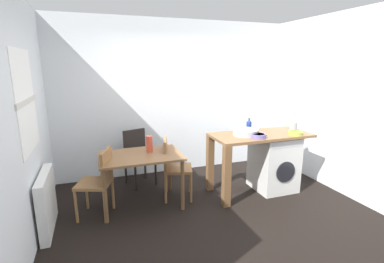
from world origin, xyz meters
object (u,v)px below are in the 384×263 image
at_px(chair_spare_by_wall, 138,154).
at_px(colander, 295,133).
at_px(chair_opposite, 173,165).
at_px(vase, 149,144).
at_px(dining_table, 140,161).
at_px(washing_machine, 274,163).
at_px(bottle_tall_green, 249,125).
at_px(mixing_bowl, 258,136).
at_px(utensil_crock, 294,126).
at_px(chair_person_seat, 99,179).

distance_m(chair_spare_by_wall, colander, 2.49).
height_order(chair_opposite, vase, vase).
xyz_separation_m(dining_table, chair_opposite, (0.48, 0.07, -0.14)).
bearing_deg(washing_machine, dining_table, 175.88).
height_order(bottle_tall_green, mixing_bowl, bottle_tall_green).
bearing_deg(dining_table, washing_machine, -4.12).
bearing_deg(colander, utensil_crock, 56.30).
distance_m(bottle_tall_green, colander, 0.69).
relative_size(utensil_crock, colander, 1.50).
xyz_separation_m(chair_person_seat, mixing_bowl, (2.18, -0.22, 0.45)).
bearing_deg(washing_machine, bottle_tall_green, 144.07).
bearing_deg(utensil_crock, colander, -123.70).
distance_m(chair_person_seat, utensil_crock, 3.02).
xyz_separation_m(chair_person_seat, chair_opposite, (1.03, 0.20, 0.00)).
relative_size(utensil_crock, vase, 1.33).
bearing_deg(bottle_tall_green, mixing_bowl, -103.11).
bearing_deg(chair_opposite, bottle_tall_green, 106.71).
bearing_deg(vase, colander, -12.52).
xyz_separation_m(chair_spare_by_wall, mixing_bowl, (1.55, -1.12, 0.45)).
bearing_deg(chair_person_seat, utensil_crock, -69.55).
height_order(washing_machine, colander, colander).
height_order(washing_machine, bottle_tall_green, bottle_tall_green).
relative_size(dining_table, vase, 4.87).
bearing_deg(chair_opposite, chair_spare_by_wall, -134.47).
distance_m(washing_machine, utensil_crock, 0.67).
distance_m(dining_table, chair_spare_by_wall, 0.79).
relative_size(dining_table, chair_person_seat, 1.22).
bearing_deg(mixing_bowl, bottle_tall_green, 76.89).
relative_size(bottle_tall_green, colander, 1.00).
distance_m(chair_person_seat, vase, 0.81).
bearing_deg(dining_table, chair_opposite, 8.34).
distance_m(mixing_bowl, utensil_crock, 0.84).
height_order(dining_table, utensil_crock, utensil_crock).
height_order(utensil_crock, vase, utensil_crock).
xyz_separation_m(mixing_bowl, colander, (0.62, -0.02, -0.00)).
distance_m(chair_opposite, washing_machine, 1.60).
distance_m(bottle_tall_green, utensil_crock, 0.72).
height_order(chair_spare_by_wall, vase, vase).
bearing_deg(washing_machine, chair_opposite, 172.14).
distance_m(colander, vase, 2.15).
xyz_separation_m(utensil_crock, colander, (-0.18, -0.27, -0.04)).
height_order(chair_spare_by_wall, washing_machine, chair_spare_by_wall).
distance_m(dining_table, vase, 0.28).
distance_m(mixing_bowl, vase, 1.55).
distance_m(dining_table, chair_person_seat, 0.58).
xyz_separation_m(chair_person_seat, chair_spare_by_wall, (0.63, 0.90, 0.00)).
relative_size(chair_opposite, chair_spare_by_wall, 1.00).
xyz_separation_m(washing_machine, mixing_bowl, (-0.43, -0.20, 0.52)).
distance_m(chair_person_seat, mixing_bowl, 2.23).
distance_m(dining_table, bottle_tall_green, 1.77).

